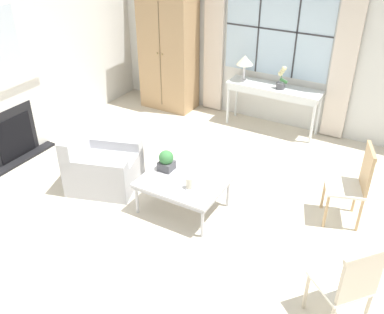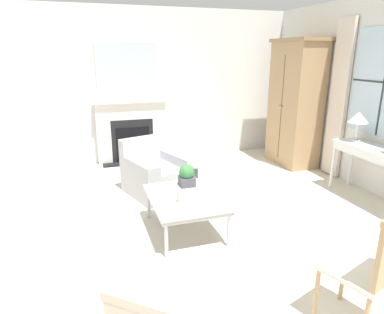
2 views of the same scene
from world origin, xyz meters
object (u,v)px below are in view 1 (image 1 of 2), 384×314
Objects in this scene: potted_orchid at (281,80)px; coffee_table at (183,183)px; fireplace at (5,115)px; potted_plant_small at (166,160)px; armchair_upholstered at (103,167)px; table_lamp at (245,61)px; accent_chair_wooden at (349,283)px; armoire at (168,48)px; pillar_candle at (190,183)px; side_chair_wooden at (355,181)px; console_table at (274,91)px.

coffee_table is (-0.26, -2.66, -0.52)m from potted_orchid.
fireplace reaches higher than potted_plant_small.
fireplace is 2.92m from coffee_table.
potted_orchid is at bearing 61.04° from armchair_upholstered.
table_lamp is 3.01m from armchair_upholstered.
potted_orchid is 3.95m from accent_chair_wooden.
armoire is 2.91m from armchair_upholstered.
fireplace is 3.06m from pillar_candle.
side_chair_wooden reaches higher than accent_chair_wooden.
armoire is 8.28× the size of potted_plant_small.
potted_orchid is at bearing 87.73° from pillar_candle.
table_lamp is 2.83m from coffee_table.
fireplace is 4.25m from potted_orchid.
console_table is at bearing 43.39° from fireplace.
potted_plant_small is at bearing -102.65° from potted_orchid.
fireplace reaches higher than potted_orchid.
coffee_table is (-1.86, -0.82, -0.18)m from side_chair_wooden.
armoire reaches higher than accent_chair_wooden.
potted_orchid is 3.17m from armchair_upholstered.
coffee_table is at bearing -95.62° from potted_orchid.
accent_chair_wooden is (4.02, -3.44, -0.57)m from armoire.
armoire is 2.08× the size of armchair_upholstered.
accent_chair_wooden is (0.29, -1.61, -0.02)m from side_chair_wooden.
coffee_table is 6.55× the size of pillar_candle.
potted_orchid is (0.67, -0.05, -0.19)m from table_lamp.
armchair_upholstered reaches higher than console_table.
potted_orchid is 2.73m from coffee_table.
potted_orchid reaches higher than accent_chair_wooden.
armchair_upholstered is (0.64, -2.71, -0.86)m from armoire.
fireplace is 1.41× the size of console_table.
console_table is 4.03m from accent_chair_wooden.
console_table is 3.61× the size of table_lamp.
table_lamp is at bearing 179.45° from console_table.
table_lamp is 2.65m from potted_plant_small.
side_chair_wooden is (2.27, -1.89, -0.53)m from table_lamp.
fireplace is 2.16× the size of coffee_table.
table_lamp reaches higher than coffee_table.
side_chair_wooden is (1.71, -1.89, -0.11)m from console_table.
side_chair_wooden is (1.59, -1.84, -0.34)m from potted_orchid.
armchair_upholstered reaches higher than coffee_table.
side_chair_wooden is at bearing -47.77° from console_table.
side_chair_wooden is (3.10, 0.87, 0.30)m from armchair_upholstered.
potted_orchid is 0.39× the size of accent_chair_wooden.
table_lamp is 0.43× the size of side_chair_wooden.
potted_plant_small is at bearing 155.24° from pillar_candle.
potted_orchid is 0.37× the size of coffee_table.
side_chair_wooden is 3.74× the size of potted_plant_small.
fireplace is 1.72m from armchair_upholstered.
console_table is 2.72m from coffee_table.
fireplace is at bearing 173.03° from accent_chair_wooden.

